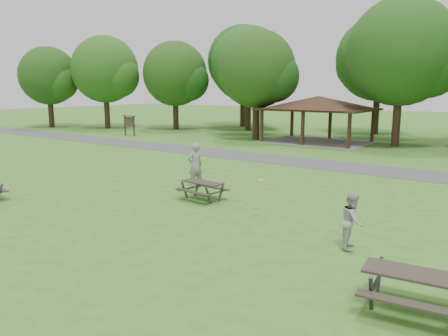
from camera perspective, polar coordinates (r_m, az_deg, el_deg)
ground at (r=15.20m, az=-12.07°, el=-6.64°), size 160.00×160.00×0.00m
asphalt_path at (r=26.40m, az=11.05°, el=0.66°), size 120.00×3.20×0.02m
pavilion at (r=36.82m, az=12.18°, el=8.11°), size 8.60×7.01×3.76m
notice_board at (r=41.57m, az=-12.27°, el=5.93°), size 1.60×0.30×1.88m
tree_row_a at (r=50.12m, az=-15.18°, el=12.08°), size 7.56×7.20×9.97m
tree_row_b at (r=47.44m, az=-6.32°, el=11.89°), size 7.14×6.80×9.28m
tree_row_c at (r=45.99m, az=3.35°, el=13.07°), size 8.19×7.80×10.67m
tree_row_d at (r=37.81m, az=4.41°, el=12.47°), size 6.93×6.60×9.27m
tree_row_e at (r=35.85m, az=22.30°, el=13.48°), size 8.40×8.00×11.02m
tree_deep_a at (r=50.58m, az=2.62°, el=13.51°), size 8.40×8.00×11.38m
tree_deep_b at (r=44.62m, az=19.74°, el=13.03°), size 8.40×8.00×11.13m
tree_flank_left at (r=53.21m, az=-21.86°, el=10.91°), size 6.72×6.40×8.93m
picnic_table_middle at (r=17.38m, az=-2.81°, el=-2.37°), size 1.87×1.56×0.75m
picnic_table_far at (r=9.61m, az=23.88°, el=-13.54°), size 2.17×1.82×0.87m
frisbee_in_flight at (r=15.48m, az=4.82°, el=-1.58°), size 0.33×0.33×0.02m
frisbee_thrower at (r=19.48m, az=-3.78°, el=0.35°), size 0.70×0.85×2.00m
frisbee_catcher at (r=12.62m, az=16.42°, el=-6.64°), size 0.77×0.89×1.58m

